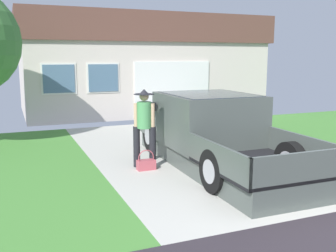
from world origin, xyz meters
TOP-DOWN VIEW (x-y plane):
  - pickup_truck at (-0.10, 3.34)m, footprint 2.11×5.42m
  - person_with_hat at (-1.60, 3.57)m, footprint 0.46×0.45m
  - handbag at (-1.64, 3.35)m, footprint 0.40×0.20m
  - house_with_garage at (1.26, 12.85)m, footprint 10.49×6.01m
  - wheeled_trash_bin at (3.34, 7.71)m, footprint 0.60×0.72m

SIDE VIEW (x-z plane):
  - handbag at x=-1.64m, z-range -0.09..0.35m
  - wheeled_trash_bin at x=3.34m, z-range 0.04..1.18m
  - pickup_truck at x=-0.10m, z-range -0.08..1.51m
  - person_with_hat at x=-1.60m, z-range 0.12..1.85m
  - house_with_garage at x=1.26m, z-range 0.03..4.19m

